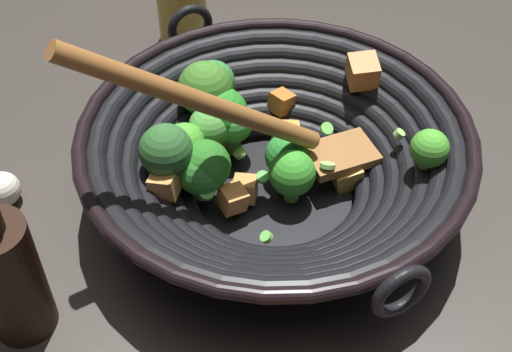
# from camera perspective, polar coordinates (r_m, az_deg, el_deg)

# --- Properties ---
(ground_plane) EXTENTS (4.00, 4.00, 0.00)m
(ground_plane) POSITION_cam_1_polar(r_m,az_deg,el_deg) (0.74, 1.47, -1.88)
(ground_plane) COLOR #332D28
(wok) EXTENTS (0.38, 0.42, 0.24)m
(wok) POSITION_cam_1_polar(r_m,az_deg,el_deg) (0.70, 1.21, 1.75)
(wok) COLOR black
(wok) RESTS_ON ground
(soy_sauce_bottle) EXTENTS (0.06, 0.06, 0.17)m
(soy_sauce_bottle) POSITION_cam_1_polar(r_m,az_deg,el_deg) (0.62, -19.27, -7.46)
(soy_sauce_bottle) COLOR black
(soy_sauce_bottle) RESTS_ON ground
(garlic_bulb) EXTENTS (0.04, 0.04, 0.04)m
(garlic_bulb) POSITION_cam_1_polar(r_m,az_deg,el_deg) (0.77, -19.64, -1.00)
(garlic_bulb) COLOR silver
(garlic_bulb) RESTS_ON ground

